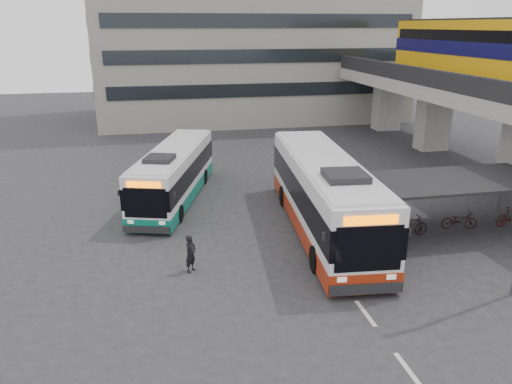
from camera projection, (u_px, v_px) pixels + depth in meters
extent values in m
plane|color=#28282B|center=(273.00, 279.00, 19.16)|extent=(120.00, 120.00, 0.00)
cube|color=gray|center=(433.00, 120.00, 38.39)|extent=(2.20, 1.60, 4.60)
cube|color=gray|center=(387.00, 104.00, 45.81)|extent=(2.20, 1.60, 4.60)
cube|color=gray|center=(488.00, 94.00, 31.94)|extent=(8.00, 32.00, 0.90)
cube|color=black|center=(437.00, 79.00, 30.90)|extent=(0.35, 32.00, 1.10)
cube|color=orange|center=(492.00, 53.00, 31.33)|extent=(2.90, 20.00, 3.90)
cube|color=#0D0B3D|center=(492.00, 49.00, 31.27)|extent=(2.98, 20.02, 0.90)
cube|color=black|center=(494.00, 36.00, 31.02)|extent=(2.96, 19.20, 0.70)
cube|color=black|center=(496.00, 20.00, 30.71)|extent=(2.70, 19.60, 0.25)
cylinder|color=#595B60|center=(325.00, 202.00, 23.94)|extent=(0.12, 0.12, 2.40)
cylinder|color=#595B60|center=(501.00, 189.00, 25.77)|extent=(0.12, 0.12, 2.40)
cylinder|color=#595B60|center=(353.00, 230.00, 20.60)|extent=(0.12, 0.12, 2.40)
cube|color=black|center=(439.00, 181.00, 22.78)|extent=(10.00, 4.00, 0.12)
imported|color=black|center=(354.00, 229.00, 22.66)|extent=(1.71, 0.60, 0.90)
imported|color=black|center=(408.00, 223.00, 23.15)|extent=(1.66, 0.47, 1.00)
imported|color=black|center=(459.00, 220.00, 23.68)|extent=(1.71, 0.60, 0.90)
imported|color=black|center=(509.00, 215.00, 24.17)|extent=(1.66, 0.47, 1.00)
cube|color=beige|center=(409.00, 370.00, 14.06)|extent=(0.15, 1.60, 0.01)
cube|color=beige|center=(365.00, 313.00, 16.85)|extent=(0.15, 1.60, 0.01)
cube|color=beige|center=(335.00, 272.00, 19.63)|extent=(0.15, 1.60, 0.01)
cube|color=white|center=(324.00, 191.00, 23.11)|extent=(3.83, 12.92, 2.92)
cube|color=maroon|center=(323.00, 218.00, 23.54)|extent=(3.87, 12.96, 0.80)
cube|color=black|center=(324.00, 189.00, 23.06)|extent=(3.89, 12.94, 1.22)
cube|color=#FF6800|center=(371.00, 220.00, 16.77)|extent=(1.89, 0.25, 0.32)
cube|color=black|center=(345.00, 176.00, 19.57)|extent=(1.77, 1.83, 0.30)
cylinder|color=black|center=(316.00, 259.00, 19.58)|extent=(0.41, 1.08, 1.06)
cylinder|color=black|center=(330.00, 194.00, 27.05)|extent=(0.41, 1.08, 1.06)
cube|color=white|center=(174.00, 171.00, 27.45)|extent=(5.25, 10.73, 2.42)
cube|color=#0B6753|center=(175.00, 190.00, 27.81)|extent=(5.30, 10.78, 0.66)
cube|color=black|center=(174.00, 169.00, 27.42)|extent=(5.31, 10.77, 1.01)
cube|color=#FF6800|center=(144.00, 185.00, 22.19)|extent=(1.52, 0.54, 0.26)
cube|color=black|center=(159.00, 159.00, 24.52)|extent=(1.70, 1.74, 0.25)
cylinder|color=black|center=(138.00, 212.00, 24.74)|extent=(0.51, 0.92, 0.88)
cylinder|color=black|center=(204.00, 177.00, 30.52)|extent=(0.51, 0.92, 0.88)
imported|color=black|center=(191.00, 254.00, 19.49)|extent=(0.64, 0.67, 1.54)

